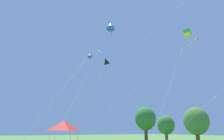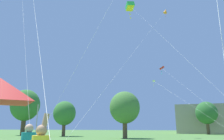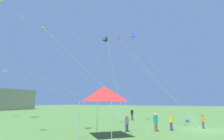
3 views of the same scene
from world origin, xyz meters
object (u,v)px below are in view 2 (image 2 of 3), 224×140
Objects in this scene: kite_white_delta_2 at (156,82)px; kite_green_box_4 at (130,6)px; kite_orange_diamond_3 at (165,11)px; kite_red_delta_0 at (162,68)px.

kite_green_box_4 is (-3.36, -0.58, 12.35)m from kite_white_delta_2.
kite_orange_diamond_3 is at bearing -39.84° from kite_green_box_4.
kite_red_delta_0 is 11.25m from kite_green_box_4.
kite_green_box_4 reaches higher than kite_red_delta_0.
kite_red_delta_0 is 1.22× the size of kite_green_box_4.
kite_red_delta_0 is at bearing 81.43° from kite_white_delta_2.
kite_green_box_4 is (-5.45, 4.55, 4.24)m from kite_orange_diamond_3.
kite_white_delta_2 is at bearing -98.57° from kite_red_delta_0.
kite_white_delta_2 is at bearing 9.73° from kite_green_box_4.
kite_white_delta_2 is (-0.69, -4.59, -3.22)m from kite_red_delta_0.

